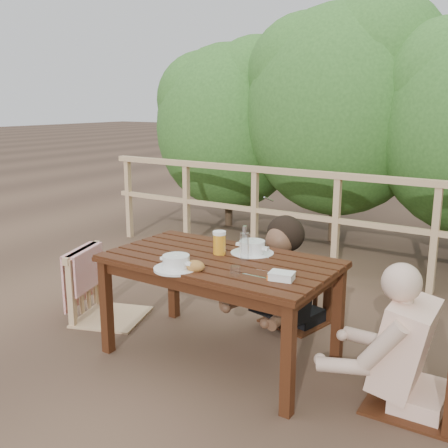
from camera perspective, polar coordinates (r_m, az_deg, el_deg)
The scene contains 16 objects.
ground at distance 3.59m, azimuth -0.45°, elevation -14.28°, with size 60.00×60.00×0.00m, color brown.
table at distance 3.45m, azimuth -0.46°, elevation -9.31°, with size 1.46×0.82×0.67m, color black.
chair_left at distance 4.08m, azimuth -12.49°, elevation -3.31°, with size 0.51×0.51×1.04m, color tan.
chair_far at distance 3.98m, azimuth 7.99°, elevation -4.81°, with size 0.43×0.43×0.87m, color black.
chair_right at distance 3.04m, azimuth 20.72°, elevation -9.86°, with size 0.51×0.51×1.02m, color black.
woman at distance 3.93m, azimuth 8.22°, elevation -1.70°, with size 0.53×0.65×1.31m, color black, non-canonical shape.
diner_right at distance 2.98m, azimuth 21.53°, elevation -7.14°, with size 0.54×0.66×1.34m, color beige, non-canonical shape.
railing at distance 5.10m, azimuth 12.15°, elevation -0.11°, with size 5.60×0.10×1.01m, color tan.
hedge_row at distance 6.00m, azimuth 20.87°, elevation 14.74°, with size 6.60×1.60×3.80m, color #2D5820, non-canonical shape.
soup_near at distance 3.14m, azimuth -5.25°, elevation -4.22°, with size 0.27×0.27×0.09m, color silver.
soup_far at distance 3.43m, azimuth 3.11°, elevation -2.61°, with size 0.28×0.28×0.09m, color silver.
bread_roll at distance 3.09m, azimuth -3.16°, elevation -4.64°, with size 0.12×0.09×0.07m, color #AD6C2F.
beer_glass at distance 3.40m, azimuth -0.51°, elevation -2.16°, with size 0.09×0.09×0.17m, color gold.
bottle at distance 3.26m, azimuth 2.27°, elevation -2.22°, with size 0.06×0.06×0.23m, color silver.
tumbler at distance 2.99m, azimuth 1.25°, elevation -5.27°, with size 0.06×0.06×0.07m, color silver.
butter_tub at distance 2.94m, azimuth 6.34°, elevation -5.80°, with size 0.14×0.10×0.06m, color white.
Camera 1 is at (1.77, -2.64, 1.66)m, focal length 41.77 mm.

